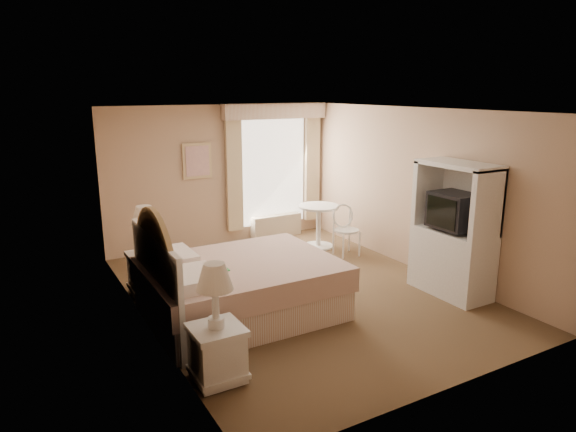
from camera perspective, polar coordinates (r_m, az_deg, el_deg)
room at (r=6.89m, az=1.31°, el=1.24°), size 4.21×5.51×2.51m
window at (r=9.65m, az=-1.44°, el=5.47°), size 2.05×0.22×2.51m
framed_art at (r=9.07m, az=-10.05°, el=6.05°), size 0.52×0.04×0.62m
bed at (r=6.43m, az=-6.12°, el=-7.84°), size 2.31×1.82×1.61m
nightstand_near at (r=5.08m, az=-7.92°, el=-13.35°), size 0.49×0.49×1.19m
nightstand_far at (r=7.30m, az=-15.35°, el=-4.93°), size 0.51×0.51×1.23m
round_table at (r=9.13m, az=3.43°, el=-0.37°), size 0.72×0.72×0.76m
cafe_chair at (r=8.78m, az=6.36°, el=-1.09°), size 0.44×0.44×0.86m
armoire at (r=7.34m, az=17.89°, el=-2.60°), size 0.55×1.10×1.83m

